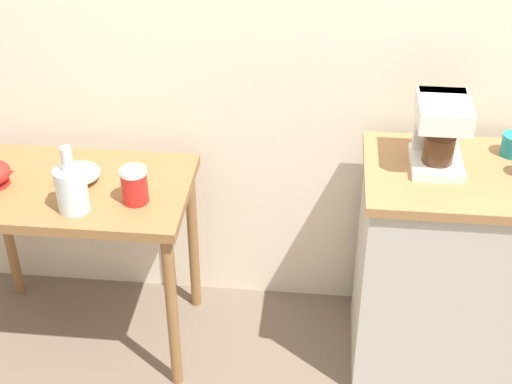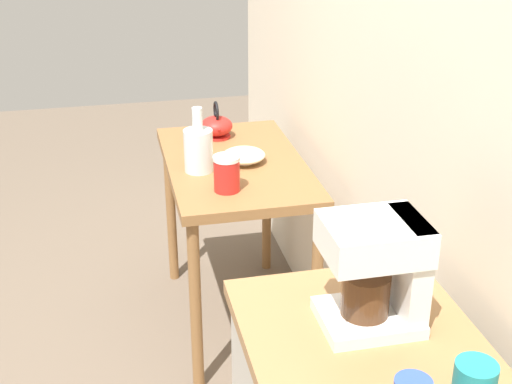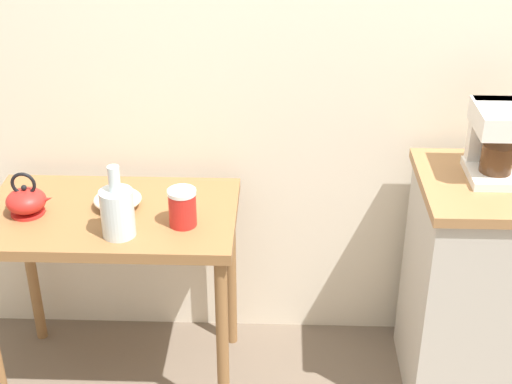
# 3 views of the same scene
# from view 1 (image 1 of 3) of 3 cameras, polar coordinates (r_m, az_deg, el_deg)

# --- Properties ---
(ground_plane) EXTENTS (8.00, 8.00, 0.00)m
(ground_plane) POSITION_cam_1_polar(r_m,az_deg,el_deg) (3.27, 0.44, -11.50)
(ground_plane) COLOR #6B5B4C
(wooden_table) EXTENTS (0.90, 0.54, 0.76)m
(wooden_table) POSITION_cam_1_polar(r_m,az_deg,el_deg) (2.99, -13.52, -1.15)
(wooden_table) COLOR olive
(wooden_table) RESTS_ON ground_plane
(kitchen_counter) EXTENTS (0.75, 0.52, 0.89)m
(kitchen_counter) POSITION_cam_1_polar(r_m,az_deg,el_deg) (3.03, 14.60, -5.70)
(kitchen_counter) COLOR #BCB7AD
(kitchen_counter) RESTS_ON ground_plane
(bowl_stoneware) EXTENTS (0.17, 0.17, 0.05)m
(bowl_stoneware) POSITION_cam_1_polar(r_m,az_deg,el_deg) (2.93, -13.22, 1.35)
(bowl_stoneware) COLOR beige
(bowl_stoneware) RESTS_ON wooden_table
(glass_carafe_vase) EXTENTS (0.11, 0.11, 0.25)m
(glass_carafe_vase) POSITION_cam_1_polar(r_m,az_deg,el_deg) (2.74, -13.66, 0.29)
(glass_carafe_vase) COLOR silver
(glass_carafe_vase) RESTS_ON wooden_table
(canister_enamel) EXTENTS (0.10, 0.10, 0.13)m
(canister_enamel) POSITION_cam_1_polar(r_m,az_deg,el_deg) (2.76, -9.10, 0.47)
(canister_enamel) COLOR red
(canister_enamel) RESTS_ON wooden_table
(coffee_maker) EXTENTS (0.18, 0.22, 0.26)m
(coffee_maker) POSITION_cam_1_polar(r_m,az_deg,el_deg) (2.73, 13.64, 4.64)
(coffee_maker) COLOR white
(coffee_maker) RESTS_ON kitchen_counter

